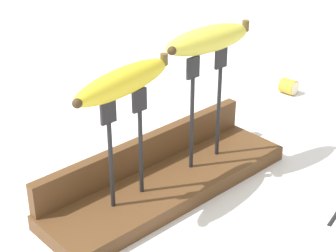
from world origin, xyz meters
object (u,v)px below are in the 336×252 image
(fork_stand_right, at_px, (208,99))
(banana_chunk_near, at_px, (289,86))
(banana_raised_left, at_px, (125,82))
(banana_raised_right, at_px, (210,40))
(fork_stand_left, at_px, (127,140))

(fork_stand_right, height_order, banana_chunk_near, fork_stand_right)
(banana_chunk_near, bearing_deg, banana_raised_left, -168.94)
(banana_raised_left, height_order, banana_chunk_near, banana_raised_left)
(fork_stand_right, xyz_separation_m, banana_raised_right, (-0.00, 0.00, 0.11))
(banana_raised_left, bearing_deg, banana_chunk_near, 11.06)
(banana_raised_right, xyz_separation_m, banana_chunk_near, (0.40, 0.11, -0.24))
(fork_stand_right, relative_size, banana_chunk_near, 5.22)
(fork_stand_right, xyz_separation_m, banana_raised_left, (-0.18, -0.00, 0.08))
(fork_stand_right, relative_size, banana_raised_right, 1.19)
(fork_stand_right, bearing_deg, banana_raised_left, -180.00)
(banana_chunk_near, bearing_deg, fork_stand_left, -168.94)
(fork_stand_left, distance_m, banana_raised_right, 0.21)
(fork_stand_right, distance_m, banana_raised_left, 0.19)
(banana_raised_right, bearing_deg, banana_chunk_near, 15.70)
(fork_stand_right, bearing_deg, banana_chunk_near, 15.70)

